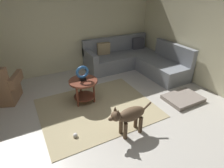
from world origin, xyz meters
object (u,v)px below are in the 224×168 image
(armchair, at_px, (0,89))
(dog_toy_ball, at_px, (75,135))
(torus_sculpture, at_px, (82,73))
(dog, at_px, (129,116))
(sectional_couch, at_px, (135,60))
(dog_bed_mat, at_px, (183,98))
(side_table, at_px, (84,85))

(armchair, xyz_separation_m, dog_toy_ball, (1.05, -1.80, -0.28))
(torus_sculpture, distance_m, dog, 1.37)
(armchair, bearing_deg, dog, -27.90)
(torus_sculpture, bearing_deg, armchair, 151.40)
(sectional_couch, height_order, dog_bed_mat, sectional_couch)
(torus_sculpture, relative_size, dog_bed_mat, 0.41)
(armchair, relative_size, dog, 1.13)
(sectional_couch, xyz_separation_m, dog_toy_ball, (-2.51, -1.92, -0.25))
(side_table, distance_m, dog, 1.33)
(dog, bearing_deg, sectional_couch, -37.64)
(side_table, relative_size, torus_sculpture, 1.84)
(armchair, distance_m, dog_toy_ball, 2.11)
(armchair, xyz_separation_m, dog_bed_mat, (3.56, -1.82, -0.28))
(side_table, xyz_separation_m, dog_toy_ball, (-0.53, -0.94, -0.38))
(armchair, height_order, dog_toy_ball, armchair)
(armchair, xyz_separation_m, dog, (1.90, -2.15, 0.05))
(armchair, height_order, torus_sculpture, armchair)
(armchair, bearing_deg, side_table, -8.03)
(sectional_couch, bearing_deg, dog_bed_mat, -90.16)
(armchair, bearing_deg, dog_bed_mat, -6.56)
(dog, bearing_deg, armchair, 40.10)
(sectional_couch, distance_m, dog_bed_mat, 1.96)
(side_table, relative_size, dog, 0.71)
(torus_sculpture, height_order, dog_toy_ball, torus_sculpture)
(side_table, bearing_deg, dog, -75.89)
(sectional_couch, bearing_deg, armchair, -178.08)
(dog_bed_mat, relative_size, dog_toy_ball, 9.75)
(side_table, distance_m, torus_sculpture, 0.29)
(armchair, xyz_separation_m, torus_sculpture, (1.58, -0.86, 0.39))
(dog_bed_mat, bearing_deg, armchair, 152.87)
(armchair, xyz_separation_m, side_table, (1.58, -0.86, 0.09))
(sectional_couch, height_order, armchair, same)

